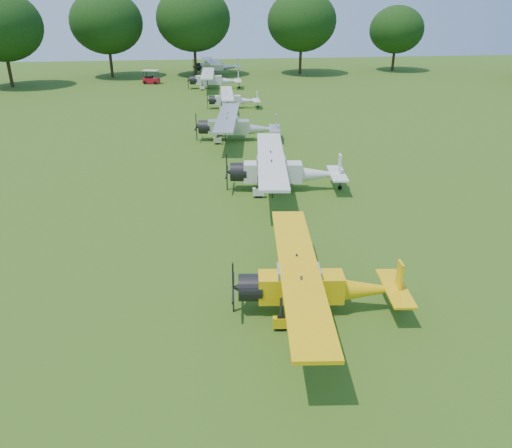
{
  "coord_description": "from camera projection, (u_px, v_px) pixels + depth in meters",
  "views": [
    {
      "loc": [
        -3.71,
        -24.05,
        10.61
      ],
      "look_at": [
        -0.93,
        -3.7,
        1.4
      ],
      "focal_mm": 35.0,
      "sensor_mm": 36.0,
      "label": 1
    }
  ],
  "objects": [
    {
      "name": "aircraft_3",
      "position": [
        282.0,
        169.0,
        30.09
      ],
      "size": [
        7.35,
        11.66,
        2.29
      ],
      "rotation": [
        0.0,
        0.0,
        -0.13
      ],
      "color": "white",
      "rests_on": "ground"
    },
    {
      "name": "tree_belt",
      "position": [
        338.0,
        60.0,
        23.84
      ],
      "size": [
        137.36,
        130.27,
        14.52
      ],
      "color": "black",
      "rests_on": "ground"
    },
    {
      "name": "aircraft_7",
      "position": [
        215.0,
        65.0,
        78.3
      ],
      "size": [
        7.57,
        12.06,
        2.37
      ],
      "rotation": [
        0.0,
        0.0,
        0.09
      ],
      "color": "silver",
      "rests_on": "ground"
    },
    {
      "name": "aircraft_2",
      "position": [
        314.0,
        283.0,
        18.23
      ],
      "size": [
        6.55,
        10.41,
        2.04
      ],
      "rotation": [
        0.0,
        0.0,
        -0.11
      ],
      "color": "yellow",
      "rests_on": "ground"
    },
    {
      "name": "golf_cart",
      "position": [
        151.0,
        79.0,
        69.54
      ],
      "size": [
        2.41,
        1.85,
        1.83
      ],
      "rotation": [
        0.0,
        0.0,
        -0.29
      ],
      "color": "red",
      "rests_on": "ground"
    },
    {
      "name": "aircraft_6",
      "position": [
        213.0,
        78.0,
        65.36
      ],
      "size": [
        7.07,
        11.26,
        2.21
      ],
      "rotation": [
        0.0,
        0.0,
        -0.07
      ],
      "color": "white",
      "rests_on": "ground"
    },
    {
      "name": "ground",
      "position": [
        264.0,
        219.0,
        26.54
      ],
      "size": [
        160.0,
        160.0,
        0.0
      ],
      "primitive_type": "plane",
      "color": "#2B5A16",
      "rests_on": "ground"
    },
    {
      "name": "aircraft_5",
      "position": [
        232.0,
        98.0,
        53.41
      ],
      "size": [
        5.72,
        9.11,
        1.79
      ],
      "rotation": [
        0.0,
        0.0,
        -0.06
      ],
      "color": "white",
      "rests_on": "ground"
    },
    {
      "name": "aircraft_4",
      "position": [
        235.0,
        125.0,
        40.97
      ],
      "size": [
        7.07,
        11.22,
        2.2
      ],
      "rotation": [
        0.0,
        0.0,
        -0.14
      ],
      "color": "silver",
      "rests_on": "ground"
    }
  ]
}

